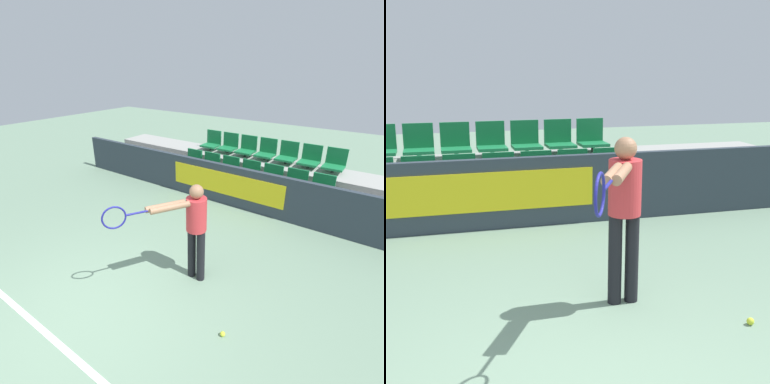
% 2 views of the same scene
% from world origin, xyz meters
% --- Properties ---
extents(barrier_wall, '(10.18, 0.14, 0.98)m').
position_xyz_m(barrier_wall, '(-0.01, 4.25, 0.49)').
color(barrier_wall, '#2D3842').
rests_on(barrier_wall, ground).
extents(bleacher_tier_front, '(9.78, 1.02, 0.36)m').
position_xyz_m(bleacher_tier_front, '(0.00, 4.84, 0.18)').
color(bleacher_tier_front, '#9E9E99').
rests_on(bleacher_tier_front, ground).
extents(bleacher_tier_middle, '(9.78, 1.02, 0.73)m').
position_xyz_m(bleacher_tier_middle, '(0.00, 5.85, 0.36)').
color(bleacher_tier_middle, '#9E9E99').
rests_on(bleacher_tier_middle, ground).
extents(stadium_chair_1, '(0.48, 0.46, 0.56)m').
position_xyz_m(stadium_chair_1, '(-1.16, 4.97, 0.59)').
color(stadium_chair_1, '#333333').
rests_on(stadium_chair_1, bleacher_tier_front).
extents(stadium_chair_2, '(0.48, 0.46, 0.56)m').
position_xyz_m(stadium_chair_2, '(-0.58, 4.97, 0.59)').
color(stadium_chair_2, '#333333').
rests_on(stadium_chair_2, bleacher_tier_front).
extents(stadium_chair_3, '(0.48, 0.46, 0.56)m').
position_xyz_m(stadium_chair_3, '(0.00, 4.97, 0.59)').
color(stadium_chair_3, '#333333').
rests_on(stadium_chair_3, bleacher_tier_front).
extents(stadium_chair_4, '(0.48, 0.46, 0.56)m').
position_xyz_m(stadium_chair_4, '(0.58, 4.97, 0.59)').
color(stadium_chair_4, '#333333').
rests_on(stadium_chair_4, bleacher_tier_front).
extents(stadium_chair_5, '(0.48, 0.46, 0.56)m').
position_xyz_m(stadium_chair_5, '(1.16, 4.97, 0.59)').
color(stadium_chair_5, '#333333').
rests_on(stadium_chair_5, bleacher_tier_front).
extents(stadium_chair_6, '(0.48, 0.46, 0.56)m').
position_xyz_m(stadium_chair_6, '(1.74, 4.97, 0.59)').
color(stadium_chair_6, '#333333').
rests_on(stadium_chair_6, bleacher_tier_front).
extents(stadium_chair_8, '(0.48, 0.46, 0.56)m').
position_xyz_m(stadium_chair_8, '(-1.16, 5.99, 0.95)').
color(stadium_chair_8, '#333333').
rests_on(stadium_chair_8, bleacher_tier_middle).
extents(stadium_chair_9, '(0.48, 0.46, 0.56)m').
position_xyz_m(stadium_chair_9, '(-0.58, 5.99, 0.95)').
color(stadium_chair_9, '#333333').
rests_on(stadium_chair_9, bleacher_tier_middle).
extents(stadium_chair_10, '(0.48, 0.46, 0.56)m').
position_xyz_m(stadium_chair_10, '(0.00, 5.99, 0.95)').
color(stadium_chair_10, '#333333').
rests_on(stadium_chair_10, bleacher_tier_middle).
extents(stadium_chair_11, '(0.48, 0.46, 0.56)m').
position_xyz_m(stadium_chair_11, '(0.58, 5.99, 0.95)').
color(stadium_chair_11, '#333333').
rests_on(stadium_chair_11, bleacher_tier_middle).
extents(stadium_chair_12, '(0.48, 0.46, 0.56)m').
position_xyz_m(stadium_chair_12, '(1.16, 5.99, 0.95)').
color(stadium_chair_12, '#333333').
rests_on(stadium_chair_12, bleacher_tier_middle).
extents(stadium_chair_13, '(0.48, 0.46, 0.56)m').
position_xyz_m(stadium_chair_13, '(1.74, 5.99, 0.95)').
color(stadium_chair_13, '#333333').
rests_on(stadium_chair_13, bleacher_tier_middle).
extents(tennis_player, '(0.81, 1.33, 1.60)m').
position_xyz_m(tennis_player, '(0.70, 1.53, 0.98)').
color(tennis_player, black).
rests_on(tennis_player, ground).
extents(tennis_ball, '(0.07, 0.07, 0.07)m').
position_xyz_m(tennis_ball, '(1.66, 0.86, 0.03)').
color(tennis_ball, '#CCDB33').
rests_on(tennis_ball, ground).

